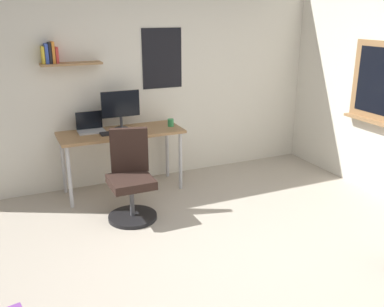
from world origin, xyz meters
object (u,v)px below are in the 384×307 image
object	(u,v)px
laptop	(90,127)
office_chair	(131,181)
computer_mouse	(139,129)
keyboard	(116,133)
coffee_mug	(171,123)
monitor_primary	(121,107)
desk	(121,138)

from	to	relation	value
laptop	office_chair	bearing A→B (deg)	-75.63
computer_mouse	keyboard	bearing A→B (deg)	180.00
computer_mouse	coffee_mug	xyz separation A→B (m)	(0.42, 0.05, 0.03)
computer_mouse	coffee_mug	world-z (taller)	coffee_mug
office_chair	coffee_mug	size ratio (longest dim) A/B	10.33
monitor_primary	computer_mouse	xyz separation A→B (m)	(0.17, -0.17, -0.25)
office_chair	coffee_mug	xyz separation A→B (m)	(0.73, 0.70, 0.40)
keyboard	office_chair	bearing A→B (deg)	-92.95
desk	keyboard	distance (m)	0.14
desk	monitor_primary	bearing A→B (deg)	68.63
desk	laptop	bearing A→B (deg)	156.67
office_chair	monitor_primary	size ratio (longest dim) A/B	2.05
coffee_mug	computer_mouse	bearing A→B (deg)	-173.21
laptop	keyboard	bearing A→B (deg)	-40.02
computer_mouse	coffee_mug	size ratio (longest dim) A/B	1.13
desk	laptop	xyz separation A→B (m)	(-0.33, 0.14, 0.14)
desk	keyboard	world-z (taller)	keyboard
monitor_primary	keyboard	xyz separation A→B (m)	(-0.11, -0.17, -0.26)
laptop	keyboard	size ratio (longest dim) A/B	0.84
monitor_primary	computer_mouse	bearing A→B (deg)	-44.07
office_chair	coffee_mug	distance (m)	1.09
monitor_primary	computer_mouse	distance (m)	0.35
desk	coffee_mug	distance (m)	0.64
keyboard	desk	bearing A→B (deg)	44.93
office_chair	laptop	size ratio (longest dim) A/B	3.06
office_chair	laptop	bearing A→B (deg)	104.37
laptop	keyboard	world-z (taller)	laptop
desk	laptop	world-z (taller)	laptop
laptop	monitor_primary	distance (m)	0.43
office_chair	coffee_mug	bearing A→B (deg)	43.63
office_chair	monitor_primary	xyz separation A→B (m)	(0.14, 0.81, 0.62)
monitor_primary	keyboard	bearing A→B (deg)	-123.39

